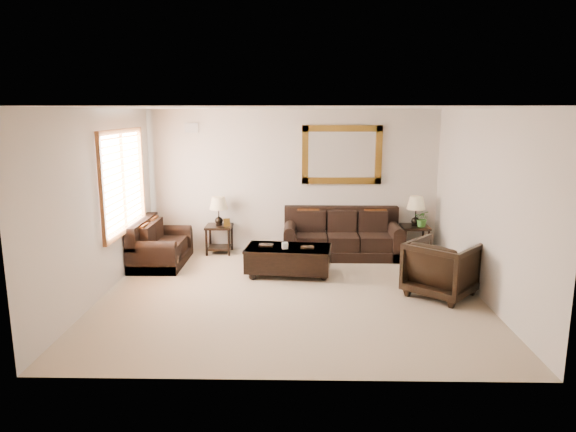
{
  "coord_description": "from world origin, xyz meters",
  "views": [
    {
      "loc": [
        0.1,
        -7.22,
        2.65
      ],
      "look_at": [
        -0.05,
        0.6,
        1.05
      ],
      "focal_mm": 32.0,
      "sensor_mm": 36.0,
      "label": 1
    }
  ],
  "objects_px": {
    "coffee_table": "(288,258)",
    "end_table_right": "(416,217)",
    "armchair": "(442,266)",
    "end_table_left": "(219,217)",
    "sofa": "(342,239)",
    "loveseat": "(158,248)"
  },
  "relations": [
    {
      "from": "sofa",
      "to": "end_table_right",
      "type": "height_order",
      "value": "end_table_right"
    },
    {
      "from": "sofa",
      "to": "end_table_right",
      "type": "xyz_separation_m",
      "value": [
        1.38,
        0.14,
        0.4
      ]
    },
    {
      "from": "end_table_right",
      "to": "sofa",
      "type": "bearing_deg",
      "value": -174.4
    },
    {
      "from": "coffee_table",
      "to": "end_table_left",
      "type": "bearing_deg",
      "value": 141.52
    },
    {
      "from": "coffee_table",
      "to": "end_table_right",
      "type": "bearing_deg",
      "value": 34.98
    },
    {
      "from": "loveseat",
      "to": "coffee_table",
      "type": "relative_size",
      "value": 0.97
    },
    {
      "from": "loveseat",
      "to": "end_table_right",
      "type": "relative_size",
      "value": 1.28
    },
    {
      "from": "end_table_right",
      "to": "coffee_table",
      "type": "height_order",
      "value": "end_table_right"
    },
    {
      "from": "loveseat",
      "to": "end_table_right",
      "type": "xyz_separation_m",
      "value": [
        4.67,
        0.73,
        0.43
      ]
    },
    {
      "from": "armchair",
      "to": "sofa",
      "type": "bearing_deg",
      "value": -17.29
    },
    {
      "from": "sofa",
      "to": "loveseat",
      "type": "relative_size",
      "value": 1.53
    },
    {
      "from": "sofa",
      "to": "armchair",
      "type": "height_order",
      "value": "armchair"
    },
    {
      "from": "end_table_left",
      "to": "loveseat",
      "type": "bearing_deg",
      "value": -142.85
    },
    {
      "from": "coffee_table",
      "to": "armchair",
      "type": "bearing_deg",
      "value": -16.43
    },
    {
      "from": "sofa",
      "to": "coffee_table",
      "type": "xyz_separation_m",
      "value": [
        -0.98,
        -1.17,
        -0.03
      ]
    },
    {
      "from": "sofa",
      "to": "armchair",
      "type": "distance_m",
      "value": 2.46
    },
    {
      "from": "loveseat",
      "to": "end_table_left",
      "type": "xyz_separation_m",
      "value": [
        0.97,
        0.74,
        0.41
      ]
    },
    {
      "from": "end_table_right",
      "to": "armchair",
      "type": "distance_m",
      "value": 2.26
    },
    {
      "from": "loveseat",
      "to": "coffee_table",
      "type": "distance_m",
      "value": 2.38
    },
    {
      "from": "sofa",
      "to": "end_table_left",
      "type": "relative_size",
      "value": 1.99
    },
    {
      "from": "end_table_left",
      "to": "armchair",
      "type": "height_order",
      "value": "end_table_left"
    },
    {
      "from": "end_table_left",
      "to": "coffee_table",
      "type": "relative_size",
      "value": 0.75
    }
  ]
}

